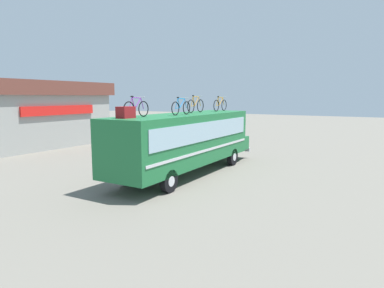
# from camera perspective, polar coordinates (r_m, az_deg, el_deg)

# --- Properties ---
(ground_plane) EXTENTS (120.00, 120.00, 0.00)m
(ground_plane) POSITION_cam_1_polar(r_m,az_deg,el_deg) (17.63, -1.17, -5.18)
(ground_plane) COLOR slate
(bus) EXTENTS (11.34, 2.64, 3.16)m
(bus) POSITION_cam_1_polar(r_m,az_deg,el_deg) (17.43, -0.91, 0.87)
(bus) COLOR #1E6B38
(bus) RESTS_ON ground
(luggage_bag_1) EXTENTS (0.69, 0.48, 0.48)m
(luggage_bag_1) POSITION_cam_1_polar(r_m,az_deg,el_deg) (14.01, -11.18, 5.29)
(luggage_bag_1) COLOR maroon
(luggage_bag_1) RESTS_ON bus
(rooftop_bicycle_1) EXTENTS (1.64, 0.44, 0.91)m
(rooftop_bicycle_1) POSITION_cam_1_polar(r_m,az_deg,el_deg) (14.51, -9.42, 5.98)
(rooftop_bicycle_1) COLOR black
(rooftop_bicycle_1) RESTS_ON bus
(rooftop_bicycle_2) EXTENTS (1.65, 0.44, 0.86)m
(rooftop_bicycle_2) POSITION_cam_1_polar(r_m,az_deg,el_deg) (16.23, -1.87, 6.23)
(rooftop_bicycle_2) COLOR black
(rooftop_bicycle_2) RESTS_ON bus
(rooftop_bicycle_3) EXTENTS (1.77, 0.44, 0.95)m
(rooftop_bicycle_3) POSITION_cam_1_polar(r_m,az_deg,el_deg) (18.60, 0.63, 6.57)
(rooftop_bicycle_3) COLOR black
(rooftop_bicycle_3) RESTS_ON bus
(rooftop_bicycle_4) EXTENTS (1.78, 0.44, 0.91)m
(rooftop_bicycle_4) POSITION_cam_1_polar(r_m,az_deg,el_deg) (20.66, 4.81, 6.65)
(rooftop_bicycle_4) COLOR black
(rooftop_bicycle_4) RESTS_ON bus
(roadside_building) EXTENTS (11.66, 7.97, 5.23)m
(roadside_building) POSITION_cam_1_polar(r_m,az_deg,el_deg) (30.93, -25.82, 4.75)
(roadside_building) COLOR #9E9E99
(roadside_building) RESTS_ON ground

